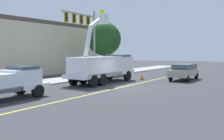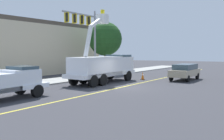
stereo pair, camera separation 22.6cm
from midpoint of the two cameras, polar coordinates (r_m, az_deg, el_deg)
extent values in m
plane|color=#38383D|center=(21.11, 2.37, -3.92)|extent=(120.00, 120.00, 0.00)
cube|color=#9E9E99|center=(26.02, -12.32, -2.32)|extent=(59.94, 11.61, 0.12)
cube|color=yellow|center=(21.11, 2.37, -3.91)|extent=(49.57, 6.86, 0.01)
cube|color=white|center=(23.65, -2.57, -0.84)|extent=(8.46, 3.58, 0.36)
cube|color=white|center=(25.74, 0.93, 1.31)|extent=(2.92, 2.68, 1.60)
cube|color=#384C56|center=(25.88, 1.18, 2.87)|extent=(2.07, 2.32, 0.64)
cube|color=white|center=(22.82, -4.06, 0.78)|extent=(5.54, 3.18, 1.80)
cube|color=white|center=(22.06, -5.88, 6.63)|extent=(1.23, 0.31, 2.80)
cube|color=white|center=(23.62, -3.85, 11.11)|extent=(2.42, 0.34, 1.34)
cube|color=white|center=(24.67, -2.54, 11.75)|extent=(0.90, 0.90, 0.90)
cube|color=yellow|center=(24.75, -2.55, 13.13)|extent=(0.36, 0.24, 0.60)
cylinder|color=black|center=(26.66, -0.80, -1.07)|extent=(1.08, 0.48, 1.04)
cylinder|color=black|center=(25.44, 3.35, -1.34)|extent=(1.08, 0.48, 1.04)
cylinder|color=black|center=(23.25, -6.97, -1.90)|extent=(1.08, 0.48, 1.04)
cylinder|color=black|center=(21.84, -2.53, -2.27)|extent=(1.08, 0.48, 1.04)
cylinder|color=black|center=(22.29, -9.20, -2.19)|extent=(1.08, 0.48, 1.04)
cylinder|color=black|center=(20.82, -4.69, -2.61)|extent=(1.08, 0.48, 1.04)
cube|color=white|center=(16.70, -24.23, -3.91)|extent=(5.83, 2.83, 0.30)
cube|color=white|center=(17.30, -20.81, -1.70)|extent=(2.26, 2.18, 1.10)
cube|color=#384C56|center=(17.37, -20.31, -0.07)|extent=(1.57, 1.93, 0.56)
cylinder|color=black|center=(18.52, -20.85, -4.06)|extent=(0.87, 0.41, 0.84)
cylinder|color=black|center=(17.02, -17.20, -4.69)|extent=(0.87, 0.41, 0.84)
cube|color=tan|center=(27.13, 16.17, -0.57)|extent=(5.01, 2.53, 0.70)
cube|color=#384C56|center=(27.23, 16.30, 0.71)|extent=(3.65, 2.12, 0.60)
cylinder|color=black|center=(25.37, 16.84, -1.94)|extent=(0.71, 0.33, 0.68)
cylinder|color=black|center=(25.93, 13.23, -1.74)|extent=(0.71, 0.33, 0.68)
cylinder|color=black|center=(28.49, 18.81, -1.32)|extent=(0.71, 0.33, 0.68)
cylinder|color=black|center=(28.98, 15.56, -1.15)|extent=(0.71, 0.33, 0.68)
cube|color=black|center=(26.54, 6.77, -2.21)|extent=(0.40, 0.40, 0.04)
cone|color=orange|center=(26.50, 6.78, -1.30)|extent=(0.32, 0.32, 0.81)
cylinder|color=white|center=(26.49, 6.78, -1.13)|extent=(0.20, 0.20, 0.08)
cylinder|color=gray|center=(28.54, -4.35, 5.89)|extent=(0.22, 0.22, 7.62)
cube|color=gray|center=(26.89, -7.84, 12.74)|extent=(5.02, 0.84, 0.16)
cube|color=gold|center=(27.87, -5.85, 11.32)|extent=(0.19, 0.57, 1.00)
cube|color=black|center=(27.80, -5.69, 11.33)|extent=(0.24, 0.34, 0.84)
cube|color=gold|center=(27.03, -7.42, 11.52)|extent=(0.19, 0.57, 1.00)
cube|color=black|center=(26.96, -7.25, 11.54)|extent=(0.24, 0.34, 0.84)
cube|color=gold|center=(26.20, -9.08, 11.73)|extent=(0.19, 0.57, 1.00)
cube|color=black|center=(26.14, -8.92, 11.75)|extent=(0.24, 0.34, 0.84)
cube|color=gold|center=(25.41, -10.86, 11.94)|extent=(0.19, 0.57, 1.00)
cube|color=black|center=(25.34, -10.70, 11.97)|extent=(0.24, 0.34, 0.84)
cube|color=beige|center=(35.41, -17.40, 4.44)|extent=(19.37, 9.57, 6.43)
cube|color=#4C4238|center=(35.60, -17.53, 10.02)|extent=(19.37, 9.57, 0.50)
cylinder|color=brown|center=(33.77, -2.00, 1.85)|extent=(0.32, 0.32, 3.13)
sphere|color=#1E471C|center=(33.78, -2.01, 7.24)|extent=(4.60, 4.60, 4.60)
camera|label=1|loc=(0.11, -90.30, -0.02)|focal=39.35mm
camera|label=2|loc=(0.11, 89.70, 0.02)|focal=39.35mm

